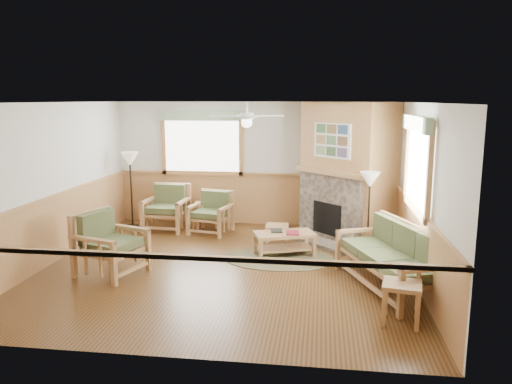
# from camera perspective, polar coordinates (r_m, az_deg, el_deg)

# --- Properties ---
(floor) EXTENTS (6.00, 6.00, 0.01)m
(floor) POSITION_cam_1_polar(r_m,az_deg,el_deg) (8.42, -3.36, -8.56)
(floor) COLOR #513216
(floor) RESTS_ON ground
(ceiling) EXTENTS (6.00, 6.00, 0.01)m
(ceiling) POSITION_cam_1_polar(r_m,az_deg,el_deg) (7.96, -3.57, 10.18)
(ceiling) COLOR white
(ceiling) RESTS_ON floor
(wall_back) EXTENTS (6.00, 0.02, 2.70)m
(wall_back) POSITION_cam_1_polar(r_m,az_deg,el_deg) (11.01, -0.50, 3.25)
(wall_back) COLOR silver
(wall_back) RESTS_ON floor
(wall_front) EXTENTS (6.00, 0.02, 2.70)m
(wall_front) POSITION_cam_1_polar(r_m,az_deg,el_deg) (5.23, -9.71, -5.10)
(wall_front) COLOR silver
(wall_front) RESTS_ON floor
(wall_left) EXTENTS (0.02, 6.00, 2.70)m
(wall_left) POSITION_cam_1_polar(r_m,az_deg,el_deg) (9.13, -22.29, 0.95)
(wall_left) COLOR silver
(wall_left) RESTS_ON floor
(wall_right) EXTENTS (0.02, 6.00, 2.70)m
(wall_right) POSITION_cam_1_polar(r_m,az_deg,el_deg) (8.07, 17.94, 0.05)
(wall_right) COLOR silver
(wall_right) RESTS_ON floor
(wainscot) EXTENTS (6.00, 6.00, 1.10)m
(wainscot) POSITION_cam_1_polar(r_m,az_deg,el_deg) (8.25, -3.40, -4.92)
(wainscot) COLOR #AB7846
(wainscot) RESTS_ON floor
(fireplace) EXTENTS (3.11, 3.11, 2.70)m
(fireplace) POSITION_cam_1_polar(r_m,az_deg,el_deg) (9.97, 10.48, 2.31)
(fireplace) COLOR #AB7846
(fireplace) RESTS_ON floor
(window_back) EXTENTS (1.90, 0.16, 1.50)m
(window_back) POSITION_cam_1_polar(r_m,az_deg,el_deg) (11.09, -6.26, 9.36)
(window_back) COLOR white
(window_back) RESTS_ON wall_back
(window_right) EXTENTS (0.16, 1.90, 1.50)m
(window_right) POSITION_cam_1_polar(r_m,az_deg,el_deg) (7.75, 18.41, 8.40)
(window_right) COLOR white
(window_right) RESTS_ON wall_right
(ceiling_fan) EXTENTS (1.59, 1.59, 0.36)m
(ceiling_fan) POSITION_cam_1_polar(r_m,az_deg,el_deg) (8.20, -1.07, 9.93)
(ceiling_fan) COLOR white
(ceiling_fan) RESTS_ON ceiling
(sofa) EXTENTS (2.20, 1.53, 0.94)m
(sofa) POSITION_cam_1_polar(r_m,az_deg,el_deg) (7.62, 15.03, -7.23)
(sofa) COLOR #A87C4E
(sofa) RESTS_ON floor
(armchair_back_left) EXTENTS (0.89, 0.89, 0.95)m
(armchair_back_left) POSITION_cam_1_polar(r_m,az_deg,el_deg) (10.78, -10.22, -1.80)
(armchair_back_left) COLOR #A87C4E
(armchair_back_left) RESTS_ON floor
(armchair_back_right) EXTENTS (0.91, 0.91, 0.86)m
(armchair_back_right) POSITION_cam_1_polar(r_m,az_deg,el_deg) (10.40, -5.21, -2.39)
(armchair_back_right) COLOR #A87C4E
(armchair_back_right) RESTS_ON floor
(armchair_left) EXTENTS (1.12, 1.12, 0.99)m
(armchair_left) POSITION_cam_1_polar(r_m,az_deg,el_deg) (8.27, -16.23, -5.69)
(armchair_left) COLOR #A87C4E
(armchair_left) RESTS_ON floor
(coffee_table) EXTENTS (1.16, 0.86, 0.42)m
(coffee_table) POSITION_cam_1_polar(r_m,az_deg,el_deg) (8.96, 3.25, -5.94)
(coffee_table) COLOR #A87C4E
(coffee_table) RESTS_ON floor
(end_table_chairs) EXTENTS (0.58, 0.57, 0.54)m
(end_table_chairs) POSITION_cam_1_polar(r_m,az_deg,el_deg) (10.93, -5.67, -2.61)
(end_table_chairs) COLOR #A87C4E
(end_table_chairs) RESTS_ON floor
(end_table_sofa) EXTENTS (0.54, 0.52, 0.52)m
(end_table_sofa) POSITION_cam_1_polar(r_m,az_deg,el_deg) (6.59, 16.27, -12.06)
(end_table_sofa) COLOR #A87C4E
(end_table_sofa) RESTS_ON floor
(footstool) EXTENTS (0.44, 0.44, 0.37)m
(footstool) POSITION_cam_1_polar(r_m,az_deg,el_deg) (9.63, 2.41, -4.89)
(footstool) COLOR #A87C4E
(footstool) RESTS_ON floor
(braided_rug) EXTENTS (2.54, 2.54, 0.01)m
(braided_rug) POSITION_cam_1_polar(r_m,az_deg,el_deg) (8.80, 2.66, -7.61)
(braided_rug) COLOR brown
(braided_rug) RESTS_ON floor
(floor_lamp_left) EXTENTS (0.47, 0.47, 1.65)m
(floor_lamp_left) POSITION_cam_1_polar(r_m,az_deg,el_deg) (11.13, -14.08, 0.27)
(floor_lamp_left) COLOR black
(floor_lamp_left) RESTS_ON floor
(floor_lamp_right) EXTENTS (0.43, 0.43, 1.52)m
(floor_lamp_right) POSITION_cam_1_polar(r_m,az_deg,el_deg) (9.02, 12.74, -2.47)
(floor_lamp_right) COLOR black
(floor_lamp_right) RESTS_ON floor
(book_red) EXTENTS (0.25, 0.32, 0.03)m
(book_red) POSITION_cam_1_polar(r_m,az_deg,el_deg) (8.83, 4.22, -4.57)
(book_red) COLOR maroon
(book_red) RESTS_ON coffee_table
(book_dark) EXTENTS (0.24, 0.30, 0.03)m
(book_dark) POSITION_cam_1_polar(r_m,az_deg,el_deg) (8.97, 2.34, -4.34)
(book_dark) COLOR black
(book_dark) RESTS_ON coffee_table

